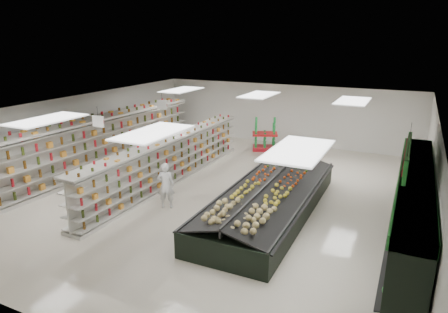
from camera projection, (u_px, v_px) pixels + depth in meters
The scene contains 16 objects.
floor at pixel (219, 192), 15.09m from camera, with size 16.00×16.00×0.00m, color beige.
ceiling at pixel (219, 108), 14.17m from camera, with size 14.00×16.00×0.02m, color white.
wall_back at pixel (285, 114), 21.53m from camera, with size 14.00×0.02×3.20m, color silver.
wall_front at pixel (36, 254), 7.73m from camera, with size 14.00×0.02×3.20m, color silver.
wall_left at pixel (77, 132), 17.53m from camera, with size 0.02×16.00×3.20m, color silver.
wall_right at pixel (432, 180), 11.73m from camera, with size 0.02×16.00×3.20m, color silver.
produce_wall_case at pixel (412, 207), 10.73m from camera, with size 0.93×8.00×2.20m.
aisle_sign_near at pixel (98, 121), 14.15m from camera, with size 0.52×0.06×0.75m.
aisle_sign_far at pixel (162, 105), 17.60m from camera, with size 0.52×0.06×0.75m.
hortifruti_banner at pixel (407, 155), 10.44m from camera, with size 0.12×3.20×0.95m.
gondola_left at pixel (86, 150), 16.67m from camera, with size 1.69×13.51×2.34m.
gondola_center at pixel (170, 162), 15.89m from camera, with size 0.92×10.49×1.82m.
produce_island at pixel (269, 198), 13.17m from camera, with size 2.80×7.62×1.14m.
soda_endcap at pixel (265, 135), 20.43m from camera, with size 1.49×1.27×1.62m.
shopper_main at pixel (166, 185), 13.49m from camera, with size 0.59×0.38×1.61m, color silver.
shopper_background at pixel (176, 146), 18.54m from camera, with size 0.71×0.44×1.47m, color #937C5A.
Camera 1 is at (6.25, -12.60, 5.64)m, focal length 32.00 mm.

